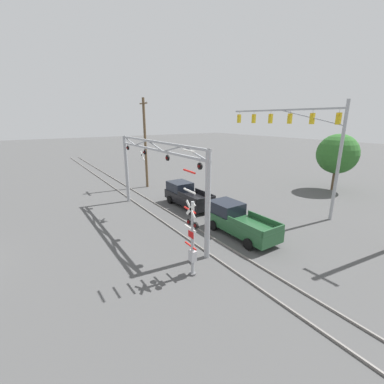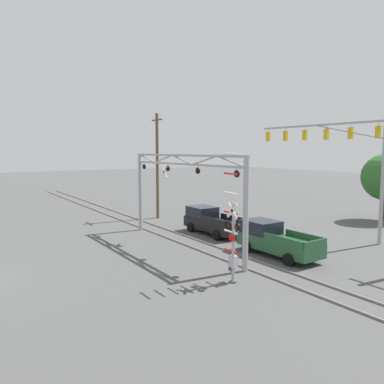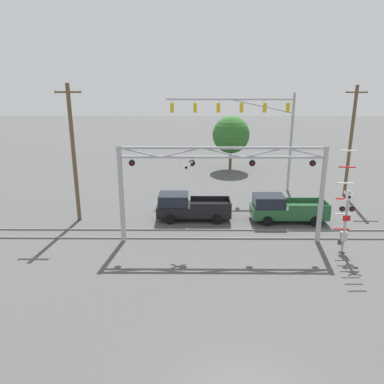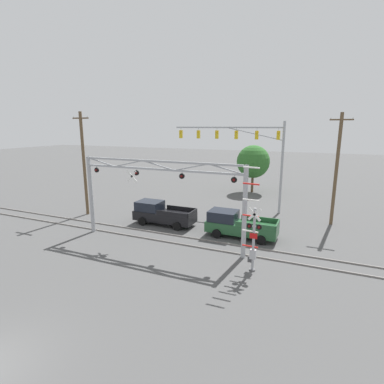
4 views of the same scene
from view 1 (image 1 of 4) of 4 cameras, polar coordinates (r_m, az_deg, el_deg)
The scene contains 9 objects.
rail_track_near at distance 20.02m, azimuth -6.86°, elevation -6.28°, with size 80.00×0.08×0.10m, color gray.
rail_track_far at distance 20.65m, azimuth -3.30°, elevation -5.48°, with size 80.00×0.08×0.10m, color gray.
crossing_gantry at distance 18.77m, azimuth -8.05°, elevation 4.91°, with size 12.76×0.31×6.12m.
crossing_signal_mast at distance 12.64m, azimuth -0.02°, elevation -9.84°, with size 1.22×0.35×6.25m.
traffic_signal_span at distance 23.22m, azimuth 23.57°, elevation 11.74°, with size 11.32×0.39×8.92m.
pickup_truck_lead at distance 23.10m, azimuth -1.25°, elevation -0.73°, with size 5.41×2.21×1.96m.
pickup_truck_following at distance 17.75m, azimuth 10.02°, elevation -6.24°, with size 5.46×2.21×1.96m.
utility_pole_left at distance 29.35m, azimuth -10.34°, elevation 10.71°, with size 1.80×0.28×9.77m.
background_tree_beyond_span at distance 31.70m, azimuth 29.60°, elevation 7.37°, with size 4.20×4.20×6.09m.
Camera 1 is at (16.62, 5.04, 7.59)m, focal length 24.00 mm.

